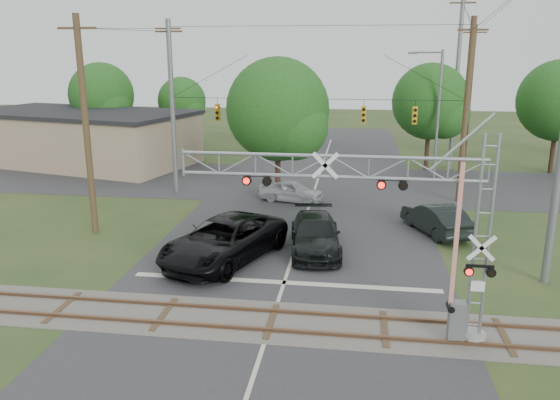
# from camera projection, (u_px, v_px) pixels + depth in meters

# --- Properties ---
(ground) EXTENTS (160.00, 160.00, 0.00)m
(ground) POSITION_uv_depth(u_px,v_px,m) (262.00, 352.00, 17.64)
(ground) COLOR #283F1D
(ground) RESTS_ON ground
(road_main) EXTENTS (14.00, 90.00, 0.02)m
(road_main) POSITION_uv_depth(u_px,v_px,m) (296.00, 247.00, 27.20)
(road_main) COLOR #2D2D30
(road_main) RESTS_ON ground
(road_cross) EXTENTS (90.00, 12.00, 0.02)m
(road_cross) POSITION_uv_depth(u_px,v_px,m) (317.00, 183.00, 40.59)
(road_cross) COLOR #2D2D30
(road_cross) RESTS_ON ground
(railroad_track) EXTENTS (90.00, 3.20, 0.17)m
(railroad_track) POSITION_uv_depth(u_px,v_px,m) (271.00, 322.00, 19.55)
(railroad_track) COLOR #504B45
(railroad_track) RESTS_ON ground
(crossing_gantry) EXTENTS (10.29, 0.89, 6.99)m
(crossing_gantry) POSITION_uv_depth(u_px,v_px,m) (387.00, 214.00, 17.57)
(crossing_gantry) COLOR gray
(crossing_gantry) RESTS_ON ground
(traffic_signal_span) EXTENTS (19.34, 0.36, 11.50)m
(traffic_signal_span) POSITION_uv_depth(u_px,v_px,m) (328.00, 111.00, 35.15)
(traffic_signal_span) COLOR slate
(traffic_signal_span) RESTS_ON ground
(pickup_black) EXTENTS (5.65, 7.85, 1.99)m
(pickup_black) POSITION_uv_depth(u_px,v_px,m) (224.00, 240.00, 25.17)
(pickup_black) COLOR black
(pickup_black) RESTS_ON ground
(car_dark) EXTENTS (2.98, 5.98, 1.67)m
(car_dark) POSITION_uv_depth(u_px,v_px,m) (315.00, 234.00, 26.48)
(car_dark) COLOR black
(car_dark) RESTS_ON ground
(sedan_silver) EXTENTS (4.45, 2.57, 1.42)m
(sedan_silver) POSITION_uv_depth(u_px,v_px,m) (291.00, 191.00, 35.33)
(sedan_silver) COLOR #A4A5AC
(sedan_silver) RESTS_ON ground
(suv_dark) EXTENTS (3.48, 5.19, 1.62)m
(suv_dark) POSITION_uv_depth(u_px,v_px,m) (436.00, 218.00, 29.11)
(suv_dark) COLOR black
(suv_dark) RESTS_ON ground
(commercial_building) EXTENTS (21.25, 14.32, 4.55)m
(commercial_building) POSITION_uv_depth(u_px,v_px,m) (80.00, 137.00, 47.44)
(commercial_building) COLOR gray
(commercial_building) RESTS_ON ground
(streetlight) EXTENTS (2.56, 0.27, 9.61)m
(streetlight) POSITION_uv_depth(u_px,v_px,m) (436.00, 108.00, 40.71)
(streetlight) COLOR slate
(streetlight) RESTS_ON ground
(utility_poles) EXTENTS (26.51, 29.11, 14.27)m
(utility_poles) POSITION_uv_depth(u_px,v_px,m) (361.00, 97.00, 36.63)
(utility_poles) COLOR #44311F
(utility_poles) RESTS_ON ground
(treeline) EXTENTS (53.82, 27.07, 9.18)m
(treeline) POSITION_uv_depth(u_px,v_px,m) (357.00, 102.00, 45.10)
(treeline) COLOR #331F17
(treeline) RESTS_ON ground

